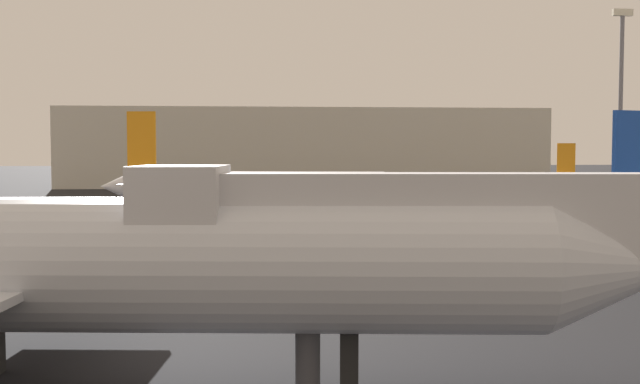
# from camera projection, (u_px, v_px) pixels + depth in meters

# --- Properties ---
(airplane_at_gate) EXTENTS (37.87, 23.91, 11.77)m
(airplane_at_gate) POSITION_uv_depth(u_px,v_px,m) (0.00, 264.00, 21.16)
(airplane_at_gate) COLOR silver
(airplane_at_gate) RESTS_ON ground_plane
(airplane_far_left) EXTENTS (30.58, 23.68, 10.45)m
(airplane_far_left) POSITION_uv_depth(u_px,v_px,m) (255.00, 187.00, 72.39)
(airplane_far_left) COLOR white
(airplane_far_left) RESTS_ON ground_plane
(airplane_far_right) EXTENTS (23.46, 16.99, 7.61)m
(airplane_far_right) POSITION_uv_depth(u_px,v_px,m) (634.00, 182.00, 99.25)
(airplane_far_right) COLOR silver
(airplane_far_right) RESTS_ON ground_plane
(jet_bridge) EXTENTS (19.05, 4.34, 6.45)m
(jet_bridge) POSITION_uv_depth(u_px,v_px,m) (447.00, 222.00, 20.85)
(jet_bridge) COLOR silver
(jet_bridge) RESTS_ON ground_plane
(light_mast_right) EXTENTS (2.40, 0.50, 23.24)m
(light_mast_right) POSITION_uv_depth(u_px,v_px,m) (621.00, 98.00, 89.60)
(light_mast_right) COLOR slate
(light_mast_right) RESTS_ON ground_plane
(terminal_building) EXTENTS (87.29, 26.02, 14.14)m
(terminal_building) POSITION_uv_depth(u_px,v_px,m) (303.00, 148.00, 145.15)
(terminal_building) COLOR beige
(terminal_building) RESTS_ON ground_plane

